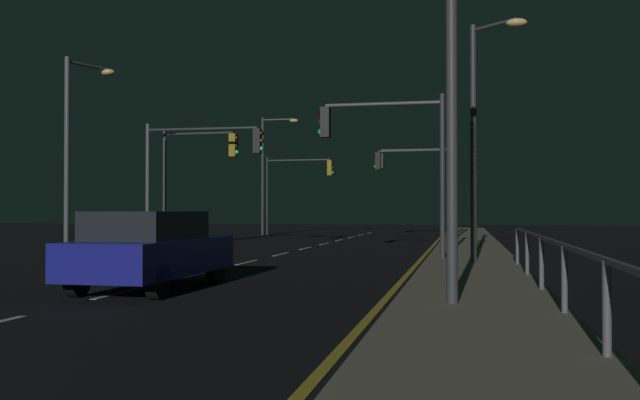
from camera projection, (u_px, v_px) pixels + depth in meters
name	position (u px, v px, depth m)	size (l,w,h in m)	color
ground_plane	(252.00, 261.00, 21.72)	(112.00, 112.00, 0.00)	black
sidewalk_right	(472.00, 262.00, 20.37)	(2.67, 77.00, 0.14)	gray
lane_markings_center	(281.00, 254.00, 25.15)	(0.14, 50.00, 0.01)	silver
lane_edge_line	(426.00, 253.00, 25.59)	(0.14, 53.00, 0.01)	gold
car	(151.00, 249.00, 13.91)	(1.91, 4.43, 1.57)	navy
traffic_light_mid_right	(418.00, 172.00, 38.35)	(4.58, 0.60, 4.97)	#4C4C51
traffic_light_overhead_east	(197.00, 164.00, 29.40)	(3.43, 0.35, 5.07)	#2D3033
traffic_light_mid_left	(385.00, 143.00, 21.60)	(3.96, 0.34, 5.00)	#2D3033
traffic_light_near_left	(297.00, 179.00, 44.43)	(4.51, 0.50, 5.03)	#2D3033
traffic_light_far_center	(417.00, 172.00, 38.76)	(4.16, 0.34, 5.06)	#4C4C51
traffic_light_far_right	(199.00, 159.00, 27.62)	(4.89, 0.35, 5.06)	#4C4C51
street_lamp_mid_block	(482.00, 117.00, 19.68)	(1.50, 1.25, 6.74)	#2D3033
street_lamp_far_end	(75.00, 137.00, 23.62)	(1.00, 1.78, 6.73)	#4C4C51
street_lamp_corner	(269.00, 164.00, 44.37)	(2.43, 0.36, 7.49)	#2D3033
street_lamp_median	(454.00, 47.00, 11.30)	(0.56, 1.99, 6.74)	#38383D
barrier_fence	(564.00, 261.00, 9.90)	(0.09, 18.17, 0.98)	#59595E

